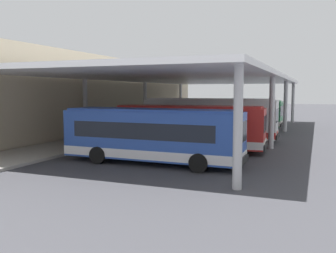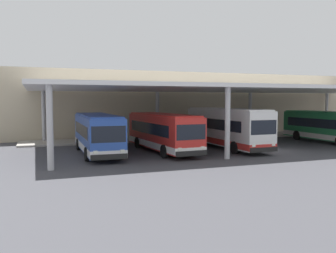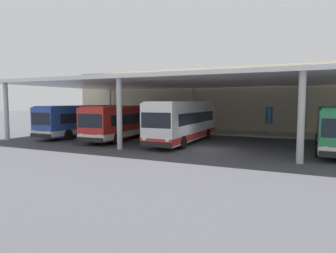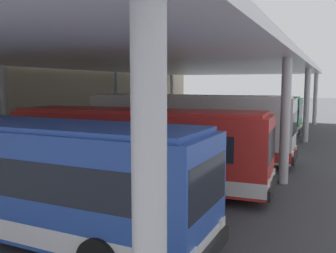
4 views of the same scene
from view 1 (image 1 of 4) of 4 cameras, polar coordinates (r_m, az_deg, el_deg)
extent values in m
plane|color=#3D3D42|center=(34.77, 12.47, -1.64)|extent=(200.00, 200.00, 0.00)
cube|color=#A39E93|center=(38.44, -5.08, -0.74)|extent=(42.00, 4.50, 0.18)
cube|color=#C1B293|center=(39.80, -9.31, 4.85)|extent=(48.00, 1.60, 7.71)
cube|color=silver|center=(35.85, 3.87, 7.33)|extent=(40.00, 17.00, 0.30)
cylinder|color=#B2B2B7|center=(15.94, 10.62, -0.22)|extent=(0.40, 0.40, 5.25)
cylinder|color=#B2B2B7|center=(28.11, 15.54, 2.04)|extent=(0.40, 0.40, 5.25)
cylinder|color=#B2B2B7|center=(33.84, -12.51, 2.64)|extent=(0.40, 0.40, 5.25)
cylinder|color=#B2B2B7|center=(40.38, 17.49, 2.93)|extent=(0.40, 0.40, 5.25)
cylinder|color=#B2B2B7|center=(44.56, -3.52, 3.37)|extent=(0.40, 0.40, 5.25)
cylinder|color=#B2B2B7|center=(52.68, 18.53, 3.41)|extent=(0.40, 0.40, 5.25)
cylinder|color=#B2B2B7|center=(55.95, 1.91, 3.78)|extent=(0.40, 0.40, 5.25)
cube|color=#284CA8|center=(21.40, -2.52, -1.23)|extent=(2.66, 10.44, 2.70)
cube|color=silver|center=(21.54, -2.51, -3.87)|extent=(2.68, 10.46, 0.50)
cube|color=black|center=(21.43, -2.88, -0.41)|extent=(2.67, 8.57, 0.90)
cube|color=black|center=(19.73, 11.14, -0.85)|extent=(2.30, 0.16, 1.10)
cube|color=black|center=(19.93, 11.31, -5.16)|extent=(2.45, 0.20, 0.36)
cube|color=#2A50B0|center=(21.28, -2.53, 2.55)|extent=(2.45, 10.02, 0.12)
cube|color=yellow|center=(19.67, 11.09, 1.52)|extent=(1.75, 0.15, 0.28)
cube|color=white|center=(19.00, 10.76, -4.59)|extent=(0.28, 0.08, 0.20)
cube|color=white|center=(20.74, 11.80, -3.77)|extent=(0.28, 0.08, 0.20)
cylinder|color=black|center=(19.27, 4.67, -5.58)|extent=(0.30, 1.00, 1.00)
cylinder|color=black|center=(21.58, 6.69, -4.42)|extent=(0.30, 1.00, 1.00)
cylinder|color=black|center=(21.90, -10.69, -4.33)|extent=(0.30, 1.00, 1.00)
cylinder|color=black|center=(23.96, -7.46, -3.46)|extent=(0.30, 1.00, 1.00)
cube|color=red|center=(26.23, 3.18, -0.02)|extent=(3.13, 10.53, 2.70)
cube|color=white|center=(26.34, 3.17, -2.18)|extent=(3.15, 10.55, 0.50)
cube|color=black|center=(26.24, 2.87, 0.64)|extent=(3.05, 8.67, 0.90)
cube|color=black|center=(25.35, 14.49, 0.43)|extent=(2.30, 0.26, 1.10)
cube|color=black|center=(25.51, 14.62, -2.94)|extent=(2.46, 0.31, 0.36)
cube|color=red|center=(26.14, 3.20, 3.06)|extent=(2.90, 10.10, 0.12)
cube|color=yellow|center=(25.30, 14.47, 2.28)|extent=(1.75, 0.23, 0.28)
cube|color=white|center=(24.57, 14.47, -2.42)|extent=(0.28, 0.10, 0.20)
cube|color=white|center=(26.36, 14.74, -1.91)|extent=(0.28, 0.10, 0.20)
cylinder|color=black|center=(24.52, 9.71, -3.29)|extent=(0.34, 1.02, 1.00)
cylinder|color=black|center=(26.92, 10.50, -2.53)|extent=(0.34, 1.02, 1.00)
cylinder|color=black|center=(26.12, -3.61, -2.69)|extent=(0.34, 1.02, 1.00)
cylinder|color=black|center=(28.39, -1.76, -2.04)|extent=(0.34, 1.02, 1.00)
cube|color=white|center=(32.16, 6.34, 1.30)|extent=(2.65, 11.23, 3.10)
cube|color=red|center=(32.26, 6.31, -0.82)|extent=(2.67, 11.25, 0.50)
cube|color=black|center=(32.18, 6.08, 1.84)|extent=(2.66, 9.22, 0.90)
cube|color=black|center=(31.19, 16.25, 1.64)|extent=(2.30, 0.15, 1.10)
cube|color=black|center=(31.33, 16.34, -1.47)|extent=(2.45, 0.19, 0.36)
cube|color=white|center=(32.09, 6.36, 4.17)|extent=(2.44, 10.78, 0.12)
cube|color=yellow|center=(31.15, 16.25, 3.52)|extent=(1.75, 0.14, 0.28)
cube|color=white|center=(30.40, 16.19, -1.00)|extent=(0.28, 0.08, 0.20)
cube|color=white|center=(32.19, 16.47, -0.67)|extent=(0.28, 0.08, 0.20)
cylinder|color=black|center=(30.38, 12.06, -1.67)|extent=(0.29, 1.00, 1.00)
cylinder|color=black|center=(32.79, 12.74, -1.18)|extent=(0.29, 1.00, 1.00)
cylinder|color=black|center=(32.06, 0.42, -1.19)|extent=(0.29, 1.00, 1.00)
cylinder|color=black|center=(34.35, 1.86, -0.76)|extent=(0.29, 1.00, 1.00)
cube|color=#28844C|center=(43.56, 10.15, 2.04)|extent=(2.80, 10.47, 2.70)
cube|color=white|center=(43.63, 10.12, 0.72)|extent=(2.82, 10.49, 0.50)
cube|color=black|center=(43.58, 9.96, 2.44)|extent=(2.79, 8.60, 0.90)
cube|color=black|center=(42.65, 16.90, 2.29)|extent=(2.30, 0.19, 1.10)
cube|color=black|center=(42.74, 16.97, 0.28)|extent=(2.45, 0.23, 0.36)
cube|color=#2A8B50|center=(43.51, 10.18, 3.89)|extent=(2.59, 10.05, 0.12)
cube|color=yellow|center=(42.62, 16.89, 3.39)|extent=(1.75, 0.17, 0.28)
cube|color=white|center=(41.82, 16.82, 0.66)|extent=(0.28, 0.09, 0.20)
cube|color=white|center=(43.60, 17.10, 0.83)|extent=(0.28, 0.09, 0.20)
cylinder|color=black|center=(41.81, 14.03, 0.18)|extent=(0.31, 1.01, 1.00)
cylinder|color=black|center=(44.22, 14.56, 0.44)|extent=(0.31, 1.01, 1.00)
cylinder|color=black|center=(43.23, 6.05, 0.47)|extent=(0.31, 1.01, 1.00)
cylinder|color=black|center=(45.56, 6.98, 0.71)|extent=(0.31, 1.01, 1.00)
cube|color=#4C515B|center=(32.13, -10.94, -1.04)|extent=(1.80, 0.44, 0.08)
cube|color=#4C515B|center=(32.22, -11.24, -0.58)|extent=(1.80, 0.06, 0.44)
cube|color=#2D2D33|center=(31.58, -11.62, -1.57)|extent=(0.10, 0.36, 0.45)
cube|color=#2D2D33|center=(32.75, -10.27, -1.31)|extent=(0.10, 0.36, 0.45)
cylinder|color=#236638|center=(29.43, -14.48, -1.69)|extent=(0.48, 0.48, 0.90)
cylinder|color=black|center=(29.37, -14.51, -0.74)|extent=(0.52, 0.52, 0.08)
cylinder|color=#B2B2B7|center=(40.74, -2.12, 2.01)|extent=(0.12, 0.12, 3.20)
cube|color=#285199|center=(40.71, -2.10, 2.54)|extent=(0.70, 0.04, 1.80)
camera|label=2|loc=(24.85, 75.61, 1.67)|focal=38.56mm
camera|label=3|loc=(43.14, 42.74, 3.12)|focal=31.55mm
camera|label=4|loc=(12.05, 16.07, 5.22)|focal=39.54mm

